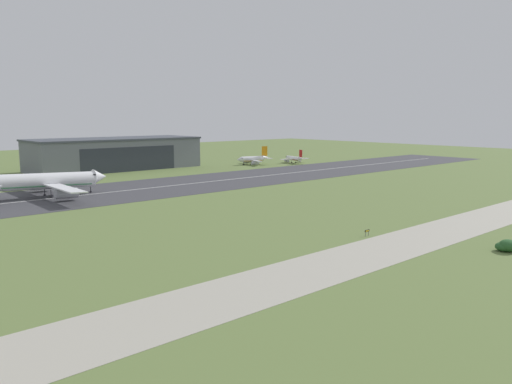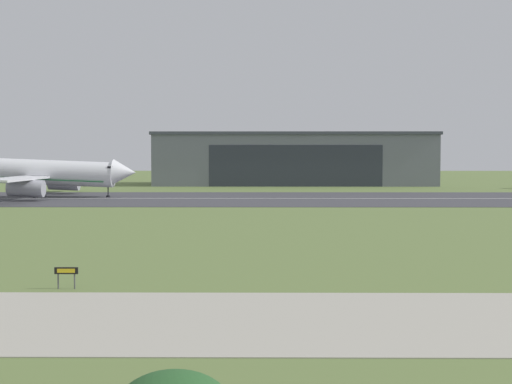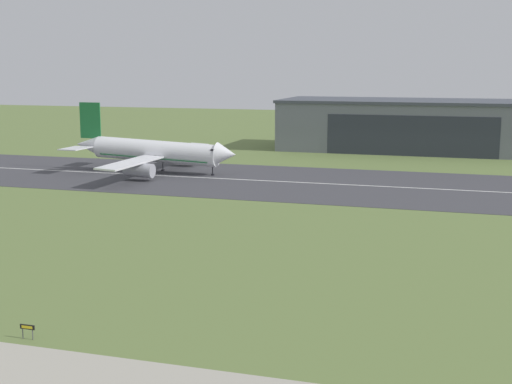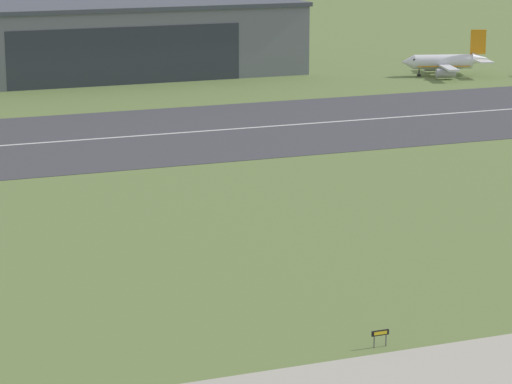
# 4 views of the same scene
# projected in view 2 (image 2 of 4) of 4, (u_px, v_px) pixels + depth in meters

# --- Properties ---
(ground_plane) EXTENTS (654.16, 654.16, 0.00)m
(ground_plane) POSITION_uv_depth(u_px,v_px,m) (293.00, 233.00, 83.99)
(ground_plane) COLOR olive
(runway_strip) EXTENTS (414.16, 49.34, 0.06)m
(runway_strip) POSITION_uv_depth(u_px,v_px,m) (279.00, 199.00, 148.87)
(runway_strip) COLOR #3D3D42
(runway_strip) RESTS_ON ground_plane
(runway_centreline) EXTENTS (372.74, 0.70, 0.01)m
(runway_centreline) POSITION_uv_depth(u_px,v_px,m) (279.00, 198.00, 148.86)
(runway_centreline) COLOR silver
(runway_centreline) RESTS_ON runway_strip
(taxiway_road) EXTENTS (310.62, 15.05, 0.05)m
(taxiway_road) POSITION_uv_depth(u_px,v_px,m) (328.00, 319.00, 39.51)
(taxiway_road) COLOR #A8A393
(taxiway_road) RESTS_ON ground_plane
(hangar_building) EXTENTS (84.44, 32.80, 15.91)m
(hangar_building) POSITION_uv_depth(u_px,v_px,m) (293.00, 159.00, 220.97)
(hangar_building) COLOR slate
(hangar_building) RESTS_ON ground_plane
(airplane_landing) EXTENTS (43.92, 54.09, 17.28)m
(airplane_landing) POSITION_uv_depth(u_px,v_px,m) (37.00, 173.00, 153.38)
(airplane_landing) COLOR white
(airplane_landing) RESTS_ON ground_plane
(runway_sign) EXTENTS (1.61, 0.14, 1.49)m
(runway_sign) POSITION_uv_depth(u_px,v_px,m) (66.00, 273.00, 48.59)
(runway_sign) COLOR #4C4C51
(runway_sign) RESTS_ON ground_plane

